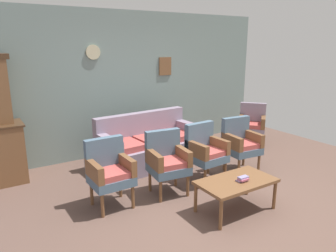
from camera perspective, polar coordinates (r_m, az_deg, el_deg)
ground_plane at (r=4.46m, az=7.41°, el=-13.62°), size 7.68×7.68×0.00m
wall_back_with_decor at (r=6.23m, az=-7.84°, el=7.54°), size 6.40×0.09×2.70m
floral_couch at (r=5.66m, az=-3.32°, el=-3.71°), size 1.85×0.92×0.90m
armchair_near_couch_end at (r=4.26m, az=-10.46°, el=-7.76°), size 0.53×0.50×0.90m
armchair_near_cabinet at (r=4.54m, az=-0.17°, el=-6.05°), size 0.57×0.55×0.90m
armchair_row_middle at (r=4.99m, az=6.70°, el=-4.22°), size 0.55×0.52×0.90m
armchair_by_doorway at (r=5.46m, az=12.87°, el=-2.84°), size 0.56×0.53×0.90m
wingback_chair_by_fireplace at (r=6.81m, az=14.80°, el=0.49°), size 0.71×0.71×0.90m
coffee_table at (r=4.20m, az=12.13°, el=-10.01°), size 1.00×0.56×0.42m
book_stack_on_table at (r=4.16m, az=13.23°, el=-9.23°), size 0.16×0.10×0.06m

